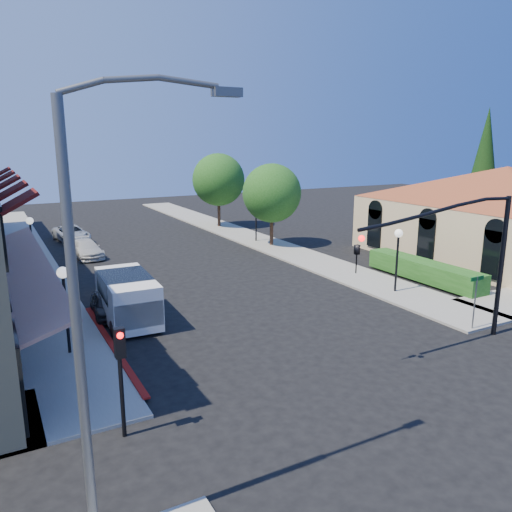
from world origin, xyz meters
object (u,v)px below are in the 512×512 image
cobra_streetlight (94,299)px  parked_car_c (86,249)px  street_name_sign (476,294)px  signal_mast_arm (469,247)px  lamppost_left_near (64,288)px  lamppost_right_near (398,244)px  parked_car_a (107,304)px  conifer_far (484,162)px  secondary_signal (120,362)px  lamppost_left_far (31,231)px  lamppost_right_far (256,209)px  street_tree_b (218,180)px  street_tree_a (272,193)px  white_van (128,296)px  parked_car_b (120,283)px  parked_car_d (71,234)px

cobra_streetlight → parked_car_c: 27.74m
cobra_streetlight → street_name_sign: (16.65, 4.20, -3.57)m
signal_mast_arm → lamppost_left_near: (-14.36, 6.50, -1.35)m
lamppost_left_near → lamppost_right_near: 17.00m
cobra_streetlight → street_name_sign: size_ratio=3.72×
parked_car_c → parked_car_a: bearing=-100.4°
signal_mast_arm → lamppost_right_near: 7.15m
conifer_far → cobra_streetlight: conifer_far is taller
secondary_signal → cobra_streetlight: 4.65m
cobra_streetlight → parked_car_c: cobra_streetlight is taller
lamppost_left_far → lamppost_right_far: size_ratio=1.00×
street_tree_b → cobra_streetlight: bearing=-117.8°
street_tree_a → lamppost_left_near: (-17.30, -14.00, -1.46)m
street_tree_b → lamppost_left_far: street_tree_b is taller
white_van → parked_car_a: (-0.70, 1.27, -0.67)m
cobra_streetlight → white_van: size_ratio=1.87×
parked_car_a → white_van: bearing=-57.2°
cobra_streetlight → parked_car_b: size_ratio=2.48×
white_van → parked_car_a: 1.60m
street_tree_a → lamppost_right_near: 14.08m
parked_car_b → street_tree_b: bearing=53.6°
conifer_far → parked_car_b: conifer_far is taller
secondary_signal → lamppost_right_far: (16.50, 22.59, 0.42)m
street_tree_a → white_van: street_tree_a is taller
street_tree_a → parked_car_b: street_tree_a is taller
signal_mast_arm → lamppost_left_far: size_ratio=2.24×
parked_car_c → white_van: bearing=-97.1°
lamppost_left_near → lamppost_left_far: (0.00, 14.00, 0.00)m
parked_car_d → street_tree_b: bearing=-5.6°
secondary_signal → parked_car_a: (1.80, 10.47, -1.74)m
conifer_far → parked_car_a: (-34.20, -6.12, -5.78)m
lamppost_right_near → conifer_far: bearing=27.1°
signal_mast_arm → white_van: signal_mast_arm is taller
white_van → parked_car_a: size_ratio=1.47×
parked_car_a → parked_car_b: size_ratio=0.90×
secondary_signal → parked_car_c: size_ratio=0.78×
lamppost_left_near → white_van: lamppost_left_near is taller
white_van → secondary_signal: bearing=-105.2°
lamppost_left_near → lamppost_right_near: size_ratio=1.00×
parked_car_c → secondary_signal: bearing=-102.0°
lamppost_left_near → parked_car_b: size_ratio=0.95×
conifer_far → parked_car_b: bearing=-174.8°
lamppost_left_far → parked_car_d: (3.70, 9.62, -2.08)m
lamppost_left_near → conifer_far: bearing=15.3°
signal_mast_arm → cobra_streetlight: bearing=-166.9°
secondary_signal → parked_car_d: (3.20, 30.21, -1.67)m
street_name_sign → lamppost_right_near: (1.00, 5.80, 1.04)m
secondary_signal → parked_car_a: size_ratio=0.98×
street_tree_a → lamppost_right_far: bearing=98.5°
street_tree_b → parked_car_d: (-13.60, -0.38, -3.89)m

